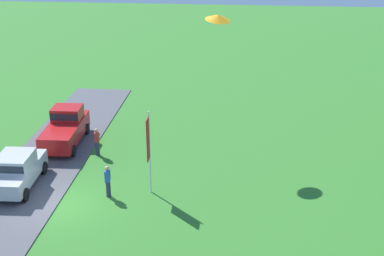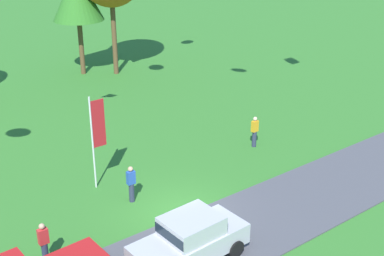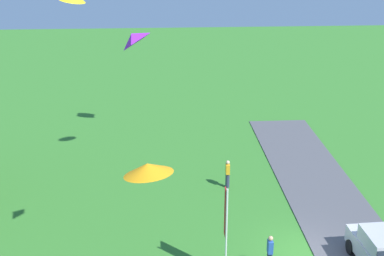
{
  "view_description": "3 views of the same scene",
  "coord_description": "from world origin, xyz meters",
  "px_view_note": "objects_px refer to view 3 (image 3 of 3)",
  "views": [
    {
      "loc": [
        22.14,
        8.56,
        13.57
      ],
      "look_at": [
        2.51,
        6.66,
        5.44
      ],
      "focal_mm": 50.0,
      "sensor_mm": 36.0,
      "label": 1
    },
    {
      "loc": [
        -11.21,
        -15.65,
        12.4
      ],
      "look_at": [
        2.93,
        3.04,
        2.1
      ],
      "focal_mm": 50.0,
      "sensor_mm": 36.0,
      "label": 2
    },
    {
      "loc": [
        -20.95,
        6.79,
        14.37
      ],
      "look_at": [
        1.79,
        5.32,
        5.75
      ],
      "focal_mm": 50.0,
      "sensor_mm": 36.0,
      "label": 3
    }
  ],
  "objects_px": {
    "flag_banner": "(226,221)",
    "person_on_lawn": "(270,253)",
    "kite_delta_trailing_tail": "(148,169)",
    "kite_diamond_topmost": "(131,38)",
    "person_watching_sky": "(228,174)",
    "car_sedan_near_entrance": "(384,252)"
  },
  "relations": [
    {
      "from": "flag_banner",
      "to": "person_on_lawn",
      "type": "bearing_deg",
      "value": -77.83
    },
    {
      "from": "person_on_lawn",
      "to": "kite_delta_trailing_tail",
      "type": "height_order",
      "value": "kite_delta_trailing_tail"
    },
    {
      "from": "kite_diamond_topmost",
      "to": "person_watching_sky",
      "type": "bearing_deg",
      "value": -28.42
    },
    {
      "from": "person_on_lawn",
      "to": "person_watching_sky",
      "type": "distance_m",
      "value": 8.14
    },
    {
      "from": "car_sedan_near_entrance",
      "to": "person_on_lawn",
      "type": "xyz_separation_m",
      "value": [
        0.51,
        4.93,
        -0.16
      ]
    },
    {
      "from": "kite_diamond_topmost",
      "to": "kite_delta_trailing_tail",
      "type": "relative_size",
      "value": 0.63
    },
    {
      "from": "car_sedan_near_entrance",
      "to": "person_on_lawn",
      "type": "bearing_deg",
      "value": 84.06
    },
    {
      "from": "car_sedan_near_entrance",
      "to": "person_on_lawn",
      "type": "distance_m",
      "value": 4.96
    },
    {
      "from": "person_on_lawn",
      "to": "kite_diamond_topmost",
      "type": "height_order",
      "value": "kite_diamond_topmost"
    },
    {
      "from": "kite_delta_trailing_tail",
      "to": "flag_banner",
      "type": "bearing_deg",
      "value": -27.76
    },
    {
      "from": "person_on_lawn",
      "to": "person_watching_sky",
      "type": "xyz_separation_m",
      "value": [
        8.1,
        0.84,
        0.0
      ]
    },
    {
      "from": "person_on_lawn",
      "to": "kite_delta_trailing_tail",
      "type": "bearing_deg",
      "value": 140.66
    },
    {
      "from": "person_watching_sky",
      "to": "kite_delta_trailing_tail",
      "type": "xyz_separation_m",
      "value": [
        -14.31,
        4.25,
        7.14
      ]
    },
    {
      "from": "person_watching_sky",
      "to": "kite_diamond_topmost",
      "type": "height_order",
      "value": "kite_diamond_topmost"
    },
    {
      "from": "person_on_lawn",
      "to": "kite_diamond_topmost",
      "type": "distance_m",
      "value": 11.3
    },
    {
      "from": "person_watching_sky",
      "to": "kite_delta_trailing_tail",
      "type": "bearing_deg",
      "value": 163.47
    },
    {
      "from": "flag_banner",
      "to": "kite_diamond_topmost",
      "type": "distance_m",
      "value": 8.62
    },
    {
      "from": "person_watching_sky",
      "to": "kite_diamond_topmost",
      "type": "distance_m",
      "value": 14.06
    },
    {
      "from": "car_sedan_near_entrance",
      "to": "flag_banner",
      "type": "xyz_separation_m",
      "value": [
        0.07,
        6.98,
        1.77
      ]
    },
    {
      "from": "flag_banner",
      "to": "kite_delta_trailing_tail",
      "type": "height_order",
      "value": "kite_delta_trailing_tail"
    },
    {
      "from": "flag_banner",
      "to": "kite_delta_trailing_tail",
      "type": "bearing_deg",
      "value": 152.24
    },
    {
      "from": "flag_banner",
      "to": "kite_delta_trailing_tail",
      "type": "distance_m",
      "value": 8.34
    }
  ]
}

